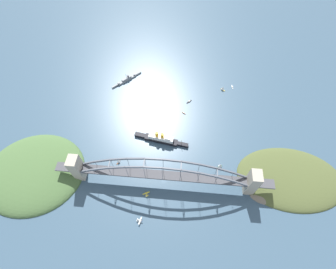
{
  "coord_description": "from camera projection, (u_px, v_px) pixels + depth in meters",
  "views": [
    {
      "loc": [
        18.76,
        -131.77,
        335.61
      ],
      "look_at": [
        0.0,
        79.79,
        8.0
      ],
      "focal_mm": 25.2,
      "sensor_mm": 36.0,
      "label": 1
    }
  ],
  "objects": [
    {
      "name": "headland_east_shore",
      "position": [
        289.0,
        179.0,
        356.06
      ],
      "size": [
        159.46,
        105.43,
        18.89
      ],
      "color": "#4C562D",
      "rests_on": "ground"
    },
    {
      "name": "small_boat_1",
      "position": [
        220.0,
        165.0,
        363.16
      ],
      "size": [
        10.05,
        8.44,
        10.6
      ],
      "color": "#2D6B3D",
      "rests_on": "ground"
    },
    {
      "name": "small_boat_0",
      "position": [
        118.0,
        161.0,
        368.36
      ],
      "size": [
        6.0,
        7.49,
        8.01
      ],
      "color": "brown",
      "rests_on": "ground"
    },
    {
      "name": "small_boat_2",
      "position": [
        189.0,
        101.0,
        439.12
      ],
      "size": [
        9.47,
        10.16,
        2.01
      ],
      "color": "black",
      "rests_on": "ground"
    },
    {
      "name": "small_boat_4",
      "position": [
        223.0,
        88.0,
        452.18
      ],
      "size": [
        9.0,
        7.92,
        10.21
      ],
      "color": "gold",
      "rests_on": "ground"
    },
    {
      "name": "small_boat_3",
      "position": [
        184.0,
        113.0,
        424.26
      ],
      "size": [
        6.78,
        5.68,
        1.98
      ],
      "color": "brown",
      "rests_on": "ground"
    },
    {
      "name": "ground_plane",
      "position": [
        163.0,
        182.0,
        353.91
      ],
      "size": [
        1400.0,
        1400.0,
        0.0
      ],
      "primitive_type": "plane",
      "color": "#385166"
    },
    {
      "name": "seaplane_taxiing_near_bridge",
      "position": [
        140.0,
        221.0,
        321.24
      ],
      "size": [
        8.24,
        10.47,
        4.91
      ],
      "color": "#B7B7B2",
      "rests_on": "ground"
    },
    {
      "name": "headland_west_shore",
      "position": [
        33.0,
        174.0,
        360.95
      ],
      "size": [
        153.19,
        137.95,
        28.88
      ],
      "color": "#476638",
      "rests_on": "ground"
    },
    {
      "name": "ocean_liner",
      "position": [
        161.0,
        139.0,
        388.16
      ],
      "size": [
        90.94,
        21.71,
        21.17
      ],
      "color": "black",
      "rests_on": "ground"
    },
    {
      "name": "naval_cruiser",
      "position": [
        127.0,
        79.0,
        467.99
      ],
      "size": [
        50.69,
        50.73,
        16.69
      ],
      "color": "gray",
      "rests_on": "ground"
    },
    {
      "name": "seaplane_second_in_formation",
      "position": [
        146.0,
        194.0,
        341.81
      ],
      "size": [
        10.32,
        8.31,
        4.74
      ],
      "color": "#B7B7B2",
      "rests_on": "ground"
    },
    {
      "name": "harbor_arch_bridge",
      "position": [
        163.0,
        174.0,
        331.1
      ],
      "size": [
        310.18,
        18.21,
        62.9
      ],
      "color": "#ADA38E",
      "rests_on": "ground"
    },
    {
      "name": "small_boat_5",
      "position": [
        232.0,
        87.0,
        459.17
      ],
      "size": [
        3.0,
        10.87,
        2.01
      ],
      "color": "silver",
      "rests_on": "ground"
    }
  ]
}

